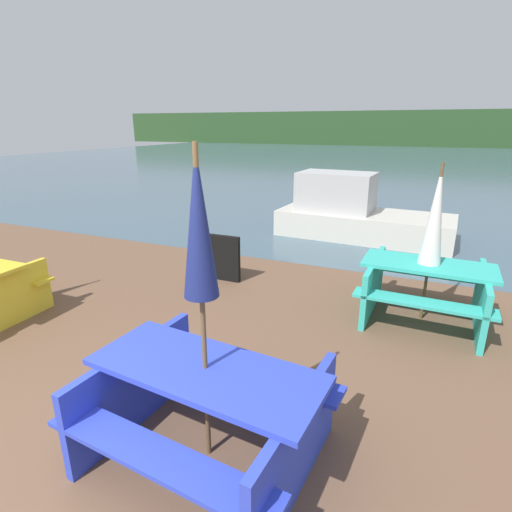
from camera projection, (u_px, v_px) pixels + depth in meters
water at (400, 160)px, 29.15m from camera, size 60.00×50.00×0.00m
far_treeline at (416, 128)px, 45.96m from camera, size 80.00×1.60×4.00m
picnic_table_blue at (207, 403)px, 2.96m from camera, size 1.84×1.52×0.77m
picnic_table_teal at (425, 286)px, 5.11m from camera, size 1.62×1.43×0.76m
umbrella_navy at (199, 228)px, 2.54m from camera, size 0.24×0.24×2.33m
umbrella_white at (435, 216)px, 4.82m from camera, size 0.27×0.27×2.01m
boat at (355, 214)px, 8.97m from camera, size 3.83×1.73×1.41m
signboard at (224, 258)px, 6.44m from camera, size 0.55×0.08×0.75m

